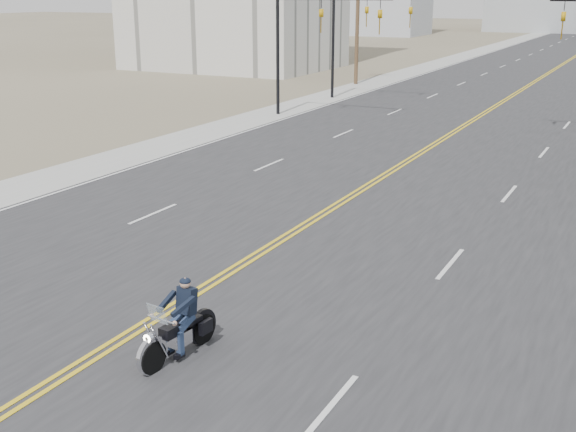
# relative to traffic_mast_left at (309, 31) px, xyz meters

# --- Properties ---
(road) EXTENTS (20.00, 200.00, 0.01)m
(road) POSITION_rel_traffic_mast_left_xyz_m (8.98, 38.00, -4.93)
(road) COLOR #303033
(road) RESTS_ON ground
(sidewalk_left) EXTENTS (3.00, 200.00, 0.01)m
(sidewalk_left) POSITION_rel_traffic_mast_left_xyz_m (-2.52, 38.00, -4.93)
(sidewalk_left) COLOR #A5A5A0
(sidewalk_left) RESTS_ON ground
(traffic_mast_left) EXTENTS (7.10, 0.26, 7.00)m
(traffic_mast_left) POSITION_rel_traffic_mast_left_xyz_m (0.00, 0.00, 0.00)
(traffic_mast_left) COLOR black
(traffic_mast_left) RESTS_ON ground
(traffic_mast_far) EXTENTS (6.10, 0.26, 7.00)m
(traffic_mast_far) POSITION_rel_traffic_mast_left_xyz_m (-0.33, 8.00, -0.06)
(traffic_mast_far) COLOR black
(traffic_mast_far) RESTS_ON ground
(utility_pole_left) EXTENTS (2.20, 0.30, 10.50)m
(utility_pole_left) POSITION_rel_traffic_mast_left_xyz_m (-3.52, 16.00, 0.54)
(utility_pole_left) COLOR brown
(utility_pole_left) RESTS_ON ground
(motorcyclist) EXTENTS (1.12, 2.18, 1.64)m
(motorcyclist) POSITION_rel_traffic_mast_left_xyz_m (10.50, -27.65, -4.12)
(motorcyclist) COLOR black
(motorcyclist) RESTS_ON ground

